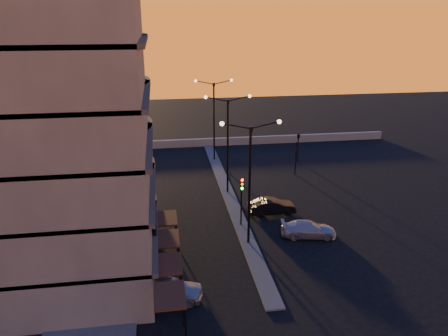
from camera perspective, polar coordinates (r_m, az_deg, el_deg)
ground at (r=33.49m, az=3.19°, el=-9.82°), size 120.00×120.00×0.00m
sidewalk_west at (r=36.67m, az=-14.57°, el=-7.60°), size 5.00×40.00×0.12m
median at (r=42.31m, az=0.47°, el=-3.17°), size 1.20×36.00×0.12m
parapet at (r=57.39m, az=-0.06°, el=3.48°), size 44.00×0.50×1.00m
building at (r=29.95m, az=-23.97°, el=9.26°), size 14.35×17.08×25.00m
streetlamp_near at (r=31.13m, az=3.38°, el=-0.81°), size 4.32×0.32×9.51m
streetlamp_mid at (r=40.49m, az=0.49°, el=4.07°), size 4.32×0.32×9.51m
streetlamp_far at (r=50.10m, az=-1.32°, el=7.10°), size 4.32×0.32×9.51m
traffic_light_main at (r=34.74m, az=2.33°, el=-3.36°), size 0.28×0.44×4.25m
signal_east_a at (r=47.11m, az=9.36°, el=1.40°), size 0.13×0.16×3.60m
signal_east_b at (r=50.87m, az=9.70°, el=4.12°), size 0.42×1.99×3.60m
car_hatchback at (r=27.49m, az=-7.45°, el=-15.39°), size 4.58×2.51×1.47m
car_sedan at (r=38.05m, az=6.28°, el=-5.00°), size 4.09×1.51×1.34m
car_wagon at (r=34.78m, az=10.98°, el=-7.84°), size 4.46×2.38×1.23m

